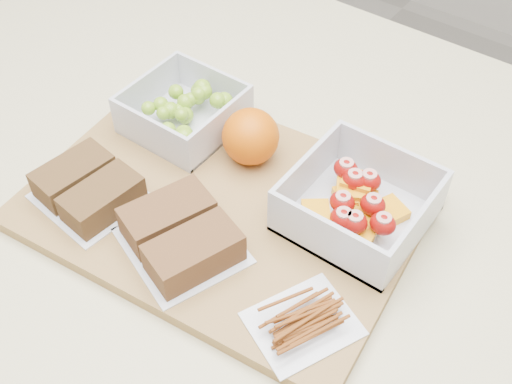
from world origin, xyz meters
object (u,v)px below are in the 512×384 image
pretzel_bag (303,318)px  sandwich_bag_center (181,235)px  cutting_board (222,207)px  orange (251,137)px  fruit_container (358,205)px  sandwich_bag_left (88,188)px  grape_container (186,111)px

pretzel_bag → sandwich_bag_center: bearing=178.7°
cutting_board → orange: (-0.02, 0.08, 0.04)m
fruit_container → sandwich_bag_left: fruit_container is taller
grape_container → sandwich_bag_center: grape_container is taller
fruit_container → orange: (-0.15, 0.01, 0.01)m
cutting_board → sandwich_bag_left: sandwich_bag_left is taller
sandwich_bag_left → sandwich_bag_center: size_ratio=0.80×
fruit_container → orange: 0.15m
cutting_board → grape_container: grape_container is taller
sandwich_bag_center → sandwich_bag_left: bearing=-175.9°
fruit_container → sandwich_bag_left: (-0.26, -0.15, -0.01)m
orange → pretzel_bag: orange is taller
cutting_board → fruit_container: fruit_container is taller
sandwich_bag_center → cutting_board: bearing=93.6°
cutting_board → grape_container: bearing=140.6°
sandwich_bag_left → pretzel_bag: 0.28m
grape_container → sandwich_bag_left: (-0.01, -0.16, -0.01)m
sandwich_bag_left → fruit_container: bearing=30.5°
cutting_board → pretzel_bag: 0.18m
grape_container → pretzel_bag: 0.32m
sandwich_bag_left → sandwich_bag_center: bearing=4.1°
pretzel_bag → sandwich_bag_left: bearing=-178.8°
fruit_container → cutting_board: bearing=-152.8°
cutting_board → sandwich_bag_center: bearing=-92.3°
grape_container → sandwich_bag_center: (0.12, -0.15, -0.00)m
cutting_board → sandwich_bag_center: 0.08m
cutting_board → sandwich_bag_left: size_ratio=3.41×
pretzel_bag → cutting_board: bearing=154.2°
fruit_container → sandwich_bag_left: bearing=-149.5°
grape_container → cutting_board: bearing=-33.4°
sandwich_bag_left → grape_container: bearing=87.9°
fruit_container → pretzel_bag: size_ratio=1.15×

